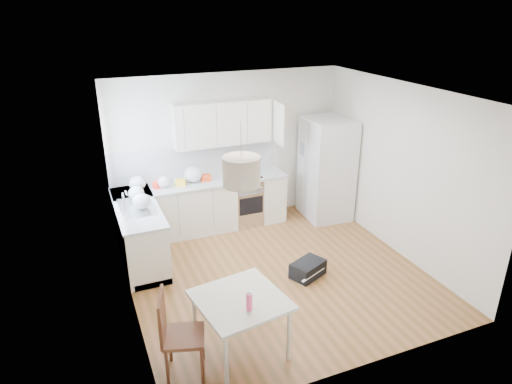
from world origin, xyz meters
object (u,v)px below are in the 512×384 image
dining_chair (184,334)px  gym_bag (308,269)px  refrigerator (327,169)px  dining_table (240,304)px

dining_chair → gym_bag: dining_chair is taller
refrigerator → dining_chair: refrigerator is taller
refrigerator → dining_chair: (-3.47, -2.95, -0.43)m
refrigerator → dining_table: (-2.80, -2.88, -0.27)m
gym_bag → dining_table: bearing=-167.0°
refrigerator → dining_chair: bearing=-136.1°
refrigerator → dining_chair: size_ratio=1.84×
dining_table → dining_chair: dining_chair is taller
refrigerator → gym_bag: (-1.32, -1.77, -0.82)m
gym_bag → dining_chair: bearing=-175.2°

